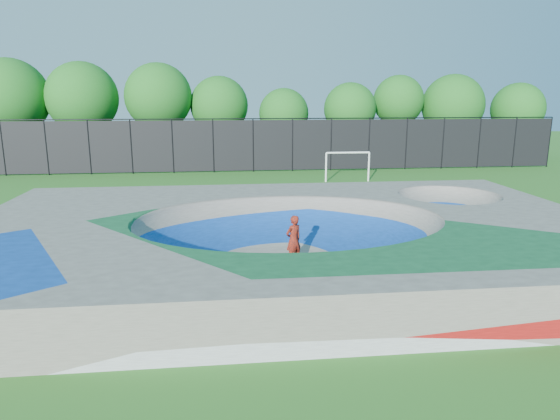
# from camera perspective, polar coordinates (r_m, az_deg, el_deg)

# --- Properties ---
(ground) EXTENTS (120.00, 120.00, 0.00)m
(ground) POSITION_cam_1_polar(r_m,az_deg,el_deg) (17.93, 0.97, -5.57)
(ground) COLOR #26631B
(ground) RESTS_ON ground
(skate_deck) EXTENTS (22.00, 14.00, 1.50)m
(skate_deck) POSITION_cam_1_polar(r_m,az_deg,el_deg) (17.71, 0.98, -3.27)
(skate_deck) COLOR gray
(skate_deck) RESTS_ON ground
(skater) EXTENTS (0.75, 0.68, 1.72)m
(skater) POSITION_cam_1_polar(r_m,az_deg,el_deg) (17.15, 1.56, -3.43)
(skater) COLOR red
(skater) RESTS_ON ground
(skateboard) EXTENTS (0.80, 0.53, 0.05)m
(skateboard) POSITION_cam_1_polar(r_m,az_deg,el_deg) (17.40, 1.54, -6.07)
(skateboard) COLOR black
(skateboard) RESTS_ON ground
(soccer_goal) EXTENTS (3.06, 0.12, 2.02)m
(soccer_goal) POSITION_cam_1_polar(r_m,az_deg,el_deg) (33.97, 7.74, 5.58)
(soccer_goal) COLOR white
(soccer_goal) RESTS_ON ground
(fence) EXTENTS (48.09, 0.09, 4.04)m
(fence) POSITION_cam_1_polar(r_m,az_deg,el_deg) (38.09, -3.08, 7.52)
(fence) COLOR black
(fence) RESTS_ON ground
(treeline) EXTENTS (51.88, 7.43, 8.56)m
(treeline) POSITION_cam_1_polar(r_m,az_deg,el_deg) (42.78, -4.14, 12.13)
(treeline) COLOR #493124
(treeline) RESTS_ON ground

